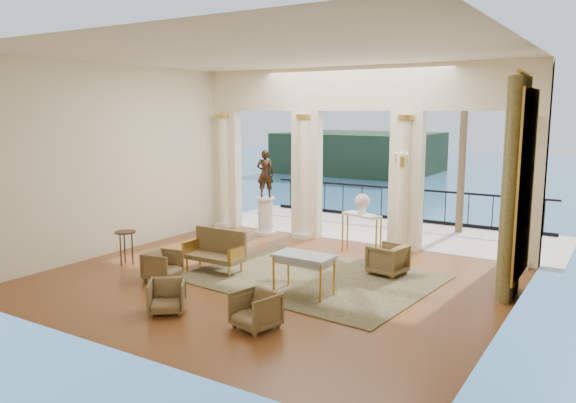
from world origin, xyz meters
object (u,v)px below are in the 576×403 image
Objects in this scene: armchair_a at (167,295)px; statue at (265,174)px; settee at (216,250)px; side_table at (125,236)px; armchair_b at (256,308)px; armchair_c at (387,258)px; armchair_d at (163,264)px; console_table at (362,220)px; game_table at (304,259)px; pedestal at (266,216)px.

statue reaches higher than armchair_a.
settee is 1.02× the size of statue.
armchair_b is at bearing -18.36° from side_table.
statue is at bearing 78.04° from side_table.
armchair_c is at bearing 26.06° from settee.
armchair_a is at bearing -69.91° from settee.
armchair_b is 7.00m from statue.
statue reaches higher than armchair_d.
console_table is 5.52m from side_table.
armchair_d is at bearing -164.99° from game_table.
game_table is at bearing -62.36° from console_table.
armchair_b is 1.88m from game_table.
armchair_d is at bearing -15.23° from side_table.
console_table is at bearing -128.74° from armchair_c.
settee is at bearing -53.18° from armchair_c.
console_table reaches higher than armchair_c.
armchair_c is 4.65m from armchair_d.
settee is (-3.27, -1.63, 0.08)m from armchair_c.
pedestal is 0.79× the size of statue.
pedestal is (-3.53, 3.94, -0.19)m from game_table.
statue is 1.75× the size of side_table.
pedestal reaches higher than armchair_d.
statue is at bearing -2.53° from armchair_d.
statue is 4.46m from side_table.
side_table is at bearing 111.61° from armchair_a.
armchair_d is 0.50× the size of statue.
settee is 1.18× the size of game_table.
armchair_a is at bearing -158.58° from armchair_b.
settee is at bearing 73.05° from armchair_a.
armchair_d is 1.61m from side_table.
statue is (-1.11, 3.53, 1.26)m from settee.
game_table is at bearing -12.13° from armchair_c.
side_table is at bearing 64.63° from armchair_d.
console_table reaches higher than armchair_b.
armchair_a is 0.82× the size of side_table.
settee is 1.29× the size of pedestal.
console_table reaches higher than settee.
armchair_d is 3.01m from game_table.
side_table is at bearing 175.53° from armchair_b.
game_table is 0.86× the size of statue.
pedestal is 1.19m from statue.
side_table is (-5.27, -2.34, 0.29)m from armchair_c.
settee is at bearing 89.40° from statue.
armchair_a is at bearing -71.29° from pedestal.
settee is 1.77× the size of side_table.
armchair_a is at bearing -80.15° from console_table.
armchair_c is 1.96m from console_table.
side_table is at bearing -101.96° from pedestal.
armchair_c is at bearing -63.80° from armchair_d.
armchair_d is 0.87× the size of side_table.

